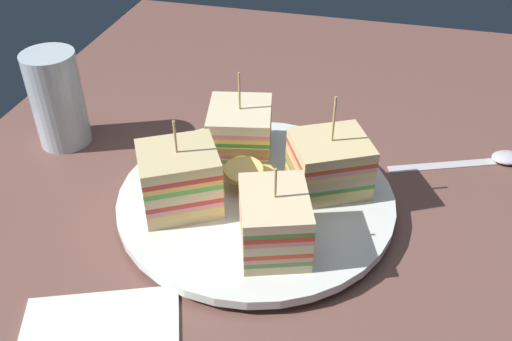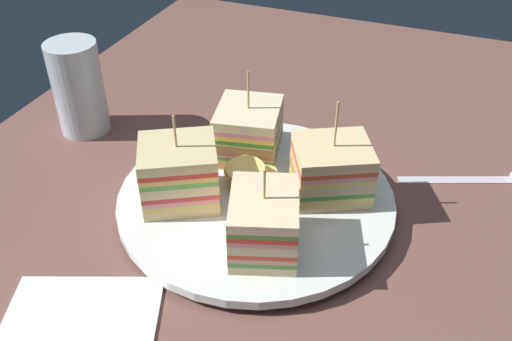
{
  "view_description": "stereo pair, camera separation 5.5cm",
  "coord_description": "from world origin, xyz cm",
  "px_view_note": "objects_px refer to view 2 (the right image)",
  "views": [
    {
      "loc": [
        -42.77,
        -10.9,
        37.67
      ],
      "look_at": [
        0.0,
        0.0,
        4.74
      ],
      "focal_mm": 39.17,
      "sensor_mm": 36.0,
      "label": 1
    },
    {
      "loc": [
        -41.08,
        -16.13,
        37.67
      ],
      "look_at": [
        0.0,
        0.0,
        4.74
      ],
      "focal_mm": 39.17,
      "sensor_mm": 36.0,
      "label": 2
    }
  ],
  "objects_px": {
    "sandwich_wedge_3": "(264,223)",
    "chip_pile": "(253,176)",
    "sandwich_wedge_2": "(180,173)",
    "spoon": "(507,178)",
    "drinking_glass": "(80,94)",
    "napkin": "(73,341)",
    "sandwich_wedge_0": "(331,170)",
    "sandwich_wedge_1": "(249,131)",
    "plate": "(256,199)"
  },
  "relations": [
    {
      "from": "spoon",
      "to": "drinking_glass",
      "type": "distance_m",
      "value": 0.5
    },
    {
      "from": "plate",
      "to": "chip_pile",
      "type": "bearing_deg",
      "value": 34.14
    },
    {
      "from": "napkin",
      "to": "drinking_glass",
      "type": "relative_size",
      "value": 1.2
    },
    {
      "from": "sandwich_wedge_0",
      "to": "sandwich_wedge_3",
      "type": "bearing_deg",
      "value": 43.79
    },
    {
      "from": "spoon",
      "to": "chip_pile",
      "type": "bearing_deg",
      "value": -173.55
    },
    {
      "from": "napkin",
      "to": "drinking_glass",
      "type": "xyz_separation_m",
      "value": [
        0.27,
        0.18,
        0.05
      ]
    },
    {
      "from": "sandwich_wedge_0",
      "to": "drinking_glass",
      "type": "height_order",
      "value": "sandwich_wedge_0"
    },
    {
      "from": "sandwich_wedge_3",
      "to": "spoon",
      "type": "distance_m",
      "value": 0.3
    },
    {
      "from": "sandwich_wedge_1",
      "to": "napkin",
      "type": "xyz_separation_m",
      "value": [
        -0.28,
        0.04,
        -0.04
      ]
    },
    {
      "from": "sandwich_wedge_3",
      "to": "drinking_glass",
      "type": "distance_m",
      "value": 0.32
    },
    {
      "from": "plate",
      "to": "sandwich_wedge_0",
      "type": "relative_size",
      "value": 2.68
    },
    {
      "from": "sandwich_wedge_1",
      "to": "drinking_glass",
      "type": "height_order",
      "value": "sandwich_wedge_1"
    },
    {
      "from": "sandwich_wedge_2",
      "to": "sandwich_wedge_1",
      "type": "bearing_deg",
      "value": 42.88
    },
    {
      "from": "sandwich_wedge_2",
      "to": "spoon",
      "type": "relative_size",
      "value": 0.62
    },
    {
      "from": "sandwich_wedge_2",
      "to": "napkin",
      "type": "height_order",
      "value": "sandwich_wedge_2"
    },
    {
      "from": "sandwich_wedge_0",
      "to": "spoon",
      "type": "xyz_separation_m",
      "value": [
        0.11,
        -0.17,
        -0.04
      ]
    },
    {
      "from": "sandwich_wedge_0",
      "to": "chip_pile",
      "type": "xyz_separation_m",
      "value": [
        -0.02,
        0.08,
        -0.01
      ]
    },
    {
      "from": "sandwich_wedge_0",
      "to": "sandwich_wedge_3",
      "type": "height_order",
      "value": "sandwich_wedge_0"
    },
    {
      "from": "spoon",
      "to": "sandwich_wedge_0",
      "type": "bearing_deg",
      "value": -168.6
    },
    {
      "from": "plate",
      "to": "chip_pile",
      "type": "xyz_separation_m",
      "value": [
        0.01,
        0.01,
        0.02
      ]
    },
    {
      "from": "sandwich_wedge_3",
      "to": "chip_pile",
      "type": "bearing_deg",
      "value": 9.31
    },
    {
      "from": "sandwich_wedge_0",
      "to": "drinking_glass",
      "type": "distance_m",
      "value": 0.32
    },
    {
      "from": "sandwich_wedge_3",
      "to": "drinking_glass",
      "type": "relative_size",
      "value": 0.78
    },
    {
      "from": "chip_pile",
      "to": "drinking_glass",
      "type": "height_order",
      "value": "drinking_glass"
    },
    {
      "from": "plate",
      "to": "sandwich_wedge_1",
      "type": "height_order",
      "value": "sandwich_wedge_1"
    },
    {
      "from": "spoon",
      "to": "napkin",
      "type": "distance_m",
      "value": 0.47
    },
    {
      "from": "spoon",
      "to": "drinking_glass",
      "type": "relative_size",
      "value": 1.36
    },
    {
      "from": "sandwich_wedge_0",
      "to": "napkin",
      "type": "relative_size",
      "value": 0.77
    },
    {
      "from": "chip_pile",
      "to": "spoon",
      "type": "distance_m",
      "value": 0.28
    },
    {
      "from": "sandwich_wedge_2",
      "to": "drinking_glass",
      "type": "xyz_separation_m",
      "value": [
        0.1,
        0.19,
        -0.0
      ]
    },
    {
      "from": "chip_pile",
      "to": "sandwich_wedge_3",
      "type": "bearing_deg",
      "value": -152.12
    },
    {
      "from": "sandwich_wedge_1",
      "to": "spoon",
      "type": "height_order",
      "value": "sandwich_wedge_1"
    },
    {
      "from": "sandwich_wedge_0",
      "to": "plate",
      "type": "bearing_deg",
      "value": -2.34
    },
    {
      "from": "sandwich_wedge_2",
      "to": "chip_pile",
      "type": "height_order",
      "value": "sandwich_wedge_2"
    },
    {
      "from": "sandwich_wedge_0",
      "to": "napkin",
      "type": "distance_m",
      "value": 0.28
    },
    {
      "from": "sandwich_wedge_0",
      "to": "chip_pile",
      "type": "height_order",
      "value": "sandwich_wedge_0"
    },
    {
      "from": "sandwich_wedge_3",
      "to": "chip_pile",
      "type": "height_order",
      "value": "sandwich_wedge_3"
    },
    {
      "from": "sandwich_wedge_2",
      "to": "spoon",
      "type": "bearing_deg",
      "value": 0.7
    },
    {
      "from": "sandwich_wedge_2",
      "to": "spoon",
      "type": "height_order",
      "value": "sandwich_wedge_2"
    },
    {
      "from": "sandwich_wedge_1",
      "to": "spoon",
      "type": "bearing_deg",
      "value": 94.21
    },
    {
      "from": "chip_pile",
      "to": "napkin",
      "type": "height_order",
      "value": "chip_pile"
    },
    {
      "from": "napkin",
      "to": "drinking_glass",
      "type": "bearing_deg",
      "value": 33.29
    },
    {
      "from": "sandwich_wedge_1",
      "to": "sandwich_wedge_3",
      "type": "distance_m",
      "value": 0.15
    },
    {
      "from": "sandwich_wedge_1",
      "to": "spoon",
      "type": "relative_size",
      "value": 0.64
    },
    {
      "from": "sandwich_wedge_2",
      "to": "plate",
      "type": "bearing_deg",
      "value": -2.84
    },
    {
      "from": "napkin",
      "to": "spoon",
      "type": "bearing_deg",
      "value": -41.88
    },
    {
      "from": "sandwich_wedge_1",
      "to": "spoon",
      "type": "xyz_separation_m",
      "value": [
        0.08,
        -0.28,
        -0.04
      ]
    },
    {
      "from": "plate",
      "to": "sandwich_wedge_0",
      "type": "distance_m",
      "value": 0.08
    },
    {
      "from": "sandwich_wedge_1",
      "to": "chip_pile",
      "type": "xyz_separation_m",
      "value": [
        -0.06,
        -0.03,
        -0.01
      ]
    },
    {
      "from": "sandwich_wedge_0",
      "to": "spoon",
      "type": "relative_size",
      "value": 0.68
    }
  ]
}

